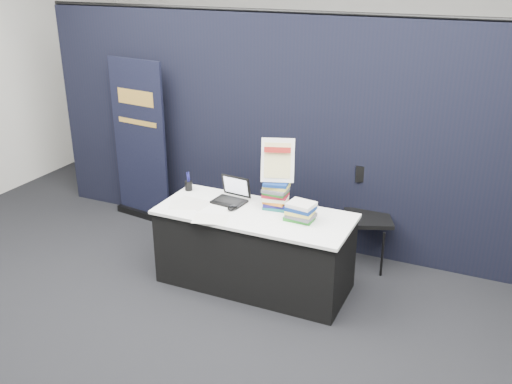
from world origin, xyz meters
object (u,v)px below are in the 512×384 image
Objects in this scene: book_stack_short at (300,212)px; info_sign at (278,161)px; pullup_banner at (140,151)px; display_table at (254,249)px; laptop at (231,196)px; book_stack_tall at (276,195)px; stacking_chair at (370,212)px.

info_sign is (-0.29, 0.18, 0.37)m from book_stack_short.
display_table is at bearing -17.19° from pullup_banner.
pullup_banner is at bearing 142.42° from info_sign.
display_table is 0.86m from info_sign.
book_stack_short is 0.60× the size of info_sign.
display_table is 0.63m from book_stack_short.
display_table is 2.08m from pullup_banner.
book_stack_short reaches higher than display_table.
pullup_banner reaches higher than info_sign.
book_stack_tall reaches higher than laptop.
pullup_banner reaches higher than book_stack_short.
pullup_banner is 1.94× the size of stacking_chair.
laptop is at bearing -169.29° from stacking_chair.
info_sign is (0.00, 0.03, 0.33)m from book_stack_tall.
display_table is 0.55m from book_stack_tall.
pullup_banner is (-1.98, 0.69, -0.04)m from book_stack_tall.
book_stack_tall is 0.64× the size of info_sign.
stacking_chair is (0.72, 0.74, -0.34)m from book_stack_tall.
stacking_chair is at bearing 38.59° from laptop.
book_stack_short is 0.13× the size of pullup_banner.
book_stack_tall is 1.08m from stacking_chair.
book_stack_short is 2.42m from pullup_banner.
book_stack_short is 1.03m from stacking_chair.
pullup_banner reaches higher than stacking_chair.
stacking_chair is at bearing 46.42° from display_table.
laptop is at bearing 154.76° from display_table.
laptop is 0.46m from book_stack_tall.
display_table is at bearing -145.27° from info_sign.
display_table is 4.40× the size of info_sign.
stacking_chair is at bearing 25.34° from info_sign.
stacking_chair is at bearing 64.53° from book_stack_short.
book_stack_tall is at bearing 8.12° from laptop.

